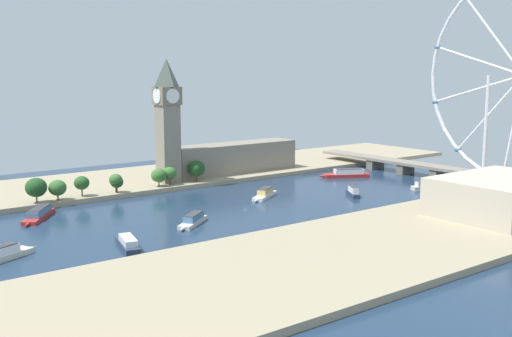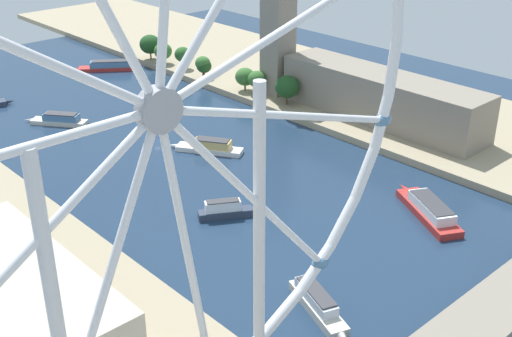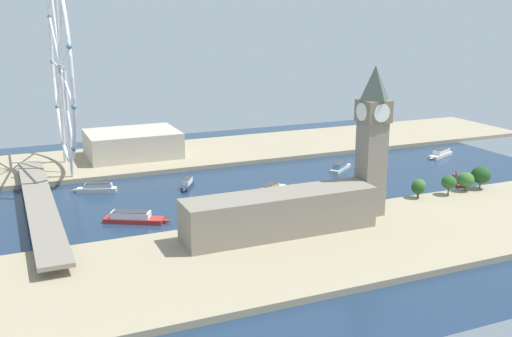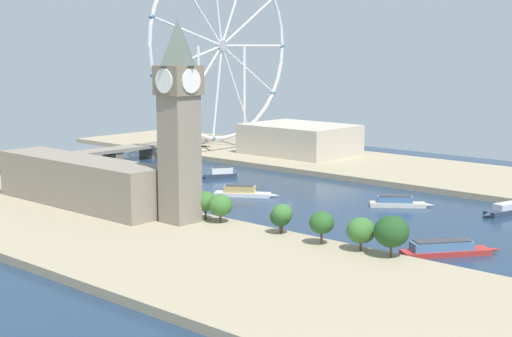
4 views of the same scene
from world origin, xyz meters
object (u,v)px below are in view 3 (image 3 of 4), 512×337
at_px(riverside_hall, 133,144).
at_px(tour_boat_6, 461,179).
at_px(tour_boat_3, 340,167).
at_px(ferris_wheel, 61,69).
at_px(tour_boat_2, 377,155).
at_px(river_bridge, 40,204).
at_px(tour_boat_0, 270,189).
at_px(tour_boat_7, 187,184).
at_px(tour_boat_4, 133,218).
at_px(tour_boat_5, 96,188).
at_px(clock_tower, 372,139).
at_px(tour_boat_1, 441,153).
at_px(parliament_block, 280,213).

bearing_deg(riverside_hall, tour_boat_6, -128.45).
relative_size(riverside_hall, tour_boat_3, 2.60).
xyz_separation_m(ferris_wheel, tour_boat_2, (-48.45, -222.31, -69.59)).
relative_size(river_bridge, tour_boat_0, 6.53).
bearing_deg(tour_boat_0, tour_boat_7, 114.12).
bearing_deg(tour_boat_6, tour_boat_4, 123.93).
distance_m(riverside_hall, tour_boat_5, 83.89).
distance_m(clock_tower, riverside_hall, 206.17).
bearing_deg(tour_boat_1, parliament_block, 5.89).
distance_m(riverside_hall, tour_boat_6, 236.85).
height_order(river_bridge, tour_boat_0, river_bridge).
relative_size(tour_boat_1, tour_boat_3, 1.19).
height_order(tour_boat_2, tour_boat_4, tour_boat_4).
relative_size(clock_tower, riverside_hall, 1.19).
relative_size(parliament_block, tour_boat_4, 2.78).
bearing_deg(tour_boat_2, riverside_hall, -98.00).
bearing_deg(tour_boat_0, riverside_hall, 84.45).
xyz_separation_m(clock_tower, tour_boat_2, (113.82, -84.51, -42.28)).
relative_size(ferris_wheel, tour_boat_0, 4.56).
bearing_deg(tour_boat_0, river_bridge, 143.04).
relative_size(clock_tower, tour_boat_4, 2.27).
bearing_deg(river_bridge, tour_boat_7, -77.99).
distance_m(tour_boat_0, tour_boat_6, 128.41).
xyz_separation_m(riverside_hall, tour_boat_0, (-117.86, -60.29, -10.33)).
relative_size(tour_boat_1, tour_boat_2, 1.07).
height_order(parliament_block, tour_boat_0, parliament_block).
bearing_deg(tour_boat_2, tour_boat_7, -69.22).
distance_m(clock_tower, tour_boat_5, 173.38).
relative_size(ferris_wheel, river_bridge, 0.70).
height_order(riverside_hall, river_bridge, riverside_hall).
height_order(tour_boat_3, tour_boat_5, tour_boat_5).
bearing_deg(tour_boat_4, tour_boat_7, 76.26).
xyz_separation_m(ferris_wheel, tour_boat_5, (-52.39, -10.41, -69.28)).
height_order(riverside_hall, tour_boat_4, riverside_hall).
bearing_deg(tour_boat_5, riverside_hall, -97.92).
relative_size(clock_tower, tour_boat_1, 2.60).
distance_m(clock_tower, tour_boat_7, 126.79).
distance_m(tour_boat_0, tour_boat_7, 53.46).
xyz_separation_m(tour_boat_1, tour_boat_3, (-3.42, 92.27, -0.35)).
distance_m(tour_boat_0, tour_boat_5, 108.65).
xyz_separation_m(clock_tower, tour_boat_5, (109.88, 127.39, -41.97)).
relative_size(riverside_hall, river_bridge, 0.35).
height_order(riverside_hall, tour_boat_2, riverside_hall).
bearing_deg(river_bridge, parliament_block, -128.06).
distance_m(tour_boat_0, tour_boat_1, 164.41).
height_order(riverside_hall, tour_boat_7, riverside_hall).
xyz_separation_m(parliament_block, tour_boat_6, (43.57, -153.68, -11.05)).
distance_m(river_bridge, tour_boat_5, 49.36).
height_order(ferris_wheel, riverside_hall, ferris_wheel).
xyz_separation_m(tour_boat_4, tour_boat_7, (49.34, -45.14, -0.01)).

